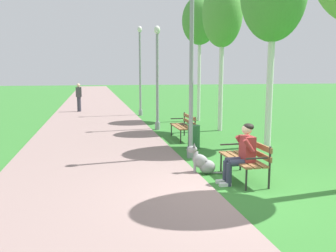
{
  "coord_description": "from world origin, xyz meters",
  "views": [
    {
      "loc": [
        -2.5,
        -6.04,
        2.26
      ],
      "look_at": [
        -0.63,
        2.79,
        0.9
      ],
      "focal_mm": 37.89,
      "sensor_mm": 36.0,
      "label": 1
    }
  ],
  "objects_px": {
    "dog_grey": "(203,162)",
    "lamp_post_near": "(191,68)",
    "lamp_post_mid": "(157,77)",
    "park_bench_mid": "(184,124)",
    "birch_tree_third": "(222,15)",
    "park_bench_near": "(246,156)",
    "person_seated_on_near_bench": "(242,151)",
    "litter_bin": "(194,137)",
    "lamp_post_far": "(140,70)",
    "birch_tree_fourth": "(200,21)",
    "pedestrian_distant": "(79,98)"
  },
  "relations": [
    {
      "from": "dog_grey",
      "to": "lamp_post_near",
      "type": "xyz_separation_m",
      "value": [
        0.15,
        1.55,
        2.13
      ]
    },
    {
      "from": "lamp_post_mid",
      "to": "lamp_post_near",
      "type": "bearing_deg",
      "value": -89.8
    },
    {
      "from": "park_bench_mid",
      "to": "birch_tree_third",
      "type": "bearing_deg",
      "value": 39.2
    },
    {
      "from": "park_bench_near",
      "to": "person_seated_on_near_bench",
      "type": "xyz_separation_m",
      "value": [
        -0.21,
        -0.26,
        0.17
      ]
    },
    {
      "from": "dog_grey",
      "to": "litter_bin",
      "type": "relative_size",
      "value": 1.17
    },
    {
      "from": "park_bench_near",
      "to": "birch_tree_third",
      "type": "distance_m",
      "value": 7.57
    },
    {
      "from": "park_bench_near",
      "to": "lamp_post_mid",
      "type": "distance_m",
      "value": 7.21
    },
    {
      "from": "lamp_post_far",
      "to": "litter_bin",
      "type": "height_order",
      "value": "lamp_post_far"
    },
    {
      "from": "birch_tree_third",
      "to": "lamp_post_mid",
      "type": "bearing_deg",
      "value": 162.34
    },
    {
      "from": "birch_tree_fourth",
      "to": "park_bench_near",
      "type": "bearing_deg",
      "value": -100.76
    },
    {
      "from": "birch_tree_fourth",
      "to": "pedestrian_distant",
      "type": "distance_m",
      "value": 8.41
    },
    {
      "from": "lamp_post_far",
      "to": "birch_tree_third",
      "type": "bearing_deg",
      "value": -66.78
    },
    {
      "from": "dog_grey",
      "to": "birch_tree_fourth",
      "type": "xyz_separation_m",
      "value": [
        2.53,
        8.66,
        4.34
      ]
    },
    {
      "from": "pedestrian_distant",
      "to": "park_bench_mid",
      "type": "bearing_deg",
      "value": -67.97
    },
    {
      "from": "birch_tree_fourth",
      "to": "dog_grey",
      "type": "bearing_deg",
      "value": -106.29
    },
    {
      "from": "litter_bin",
      "to": "park_bench_mid",
      "type": "bearing_deg",
      "value": 86.62
    },
    {
      "from": "park_bench_mid",
      "to": "lamp_post_mid",
      "type": "xyz_separation_m",
      "value": [
        -0.52,
        2.26,
        1.59
      ]
    },
    {
      "from": "person_seated_on_near_bench",
      "to": "lamp_post_mid",
      "type": "distance_m",
      "value": 7.41
    },
    {
      "from": "lamp_post_near",
      "to": "dog_grey",
      "type": "bearing_deg",
      "value": -95.54
    },
    {
      "from": "dog_grey",
      "to": "lamp_post_near",
      "type": "relative_size",
      "value": 0.18
    },
    {
      "from": "dog_grey",
      "to": "park_bench_mid",
      "type": "bearing_deg",
      "value": 81.08
    },
    {
      "from": "birch_tree_third",
      "to": "birch_tree_fourth",
      "type": "height_order",
      "value": "birch_tree_fourth"
    },
    {
      "from": "park_bench_mid",
      "to": "birch_tree_third",
      "type": "distance_m",
      "value": 4.57
    },
    {
      "from": "lamp_post_mid",
      "to": "lamp_post_far",
      "type": "relative_size",
      "value": 0.87
    },
    {
      "from": "lamp_post_far",
      "to": "pedestrian_distant",
      "type": "height_order",
      "value": "lamp_post_far"
    },
    {
      "from": "lamp_post_far",
      "to": "lamp_post_near",
      "type": "bearing_deg",
      "value": -89.69
    },
    {
      "from": "litter_bin",
      "to": "pedestrian_distant",
      "type": "height_order",
      "value": "pedestrian_distant"
    },
    {
      "from": "lamp_post_far",
      "to": "birch_tree_fourth",
      "type": "relative_size",
      "value": 0.81
    },
    {
      "from": "park_bench_mid",
      "to": "person_seated_on_near_bench",
      "type": "relative_size",
      "value": 1.2
    },
    {
      "from": "lamp_post_mid",
      "to": "birch_tree_fourth",
      "type": "distance_m",
      "value": 4.13
    },
    {
      "from": "park_bench_mid",
      "to": "lamp_post_mid",
      "type": "bearing_deg",
      "value": 102.92
    },
    {
      "from": "lamp_post_near",
      "to": "birch_tree_third",
      "type": "relative_size",
      "value": 0.81
    },
    {
      "from": "person_seated_on_near_bench",
      "to": "lamp_post_near",
      "type": "distance_m",
      "value": 2.98
    },
    {
      "from": "dog_grey",
      "to": "lamp_post_mid",
      "type": "height_order",
      "value": "lamp_post_mid"
    },
    {
      "from": "lamp_post_far",
      "to": "pedestrian_distant",
      "type": "distance_m",
      "value": 4.29
    },
    {
      "from": "birch_tree_fourth",
      "to": "lamp_post_far",
      "type": "bearing_deg",
      "value": 133.17
    },
    {
      "from": "dog_grey",
      "to": "birch_tree_fourth",
      "type": "height_order",
      "value": "birch_tree_fourth"
    },
    {
      "from": "lamp_post_near",
      "to": "birch_tree_third",
      "type": "bearing_deg",
      "value": 60.24
    },
    {
      "from": "lamp_post_near",
      "to": "birch_tree_third",
      "type": "distance_m",
      "value": 5.15
    },
    {
      "from": "lamp_post_far",
      "to": "birch_tree_third",
      "type": "relative_size",
      "value": 0.81
    },
    {
      "from": "person_seated_on_near_bench",
      "to": "lamp_post_mid",
      "type": "xyz_separation_m",
      "value": [
        -0.43,
        7.26,
        1.42
      ]
    },
    {
      "from": "dog_grey",
      "to": "litter_bin",
      "type": "xyz_separation_m",
      "value": [
        0.56,
        2.66,
        0.09
      ]
    },
    {
      "from": "lamp_post_mid",
      "to": "person_seated_on_near_bench",
      "type": "bearing_deg",
      "value": -86.6
    },
    {
      "from": "birch_tree_third",
      "to": "litter_bin",
      "type": "distance_m",
      "value": 5.41
    },
    {
      "from": "lamp_post_near",
      "to": "litter_bin",
      "type": "bearing_deg",
      "value": 69.59
    },
    {
      "from": "birch_tree_third",
      "to": "pedestrian_distant",
      "type": "height_order",
      "value": "birch_tree_third"
    },
    {
      "from": "park_bench_near",
      "to": "lamp_post_near",
      "type": "distance_m",
      "value": 2.92
    },
    {
      "from": "dog_grey",
      "to": "birch_tree_third",
      "type": "height_order",
      "value": "birch_tree_third"
    },
    {
      "from": "person_seated_on_near_bench",
      "to": "lamp_post_mid",
      "type": "bearing_deg",
      "value": 93.4
    },
    {
      "from": "person_seated_on_near_bench",
      "to": "park_bench_near",
      "type": "bearing_deg",
      "value": 50.95
    }
  ]
}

